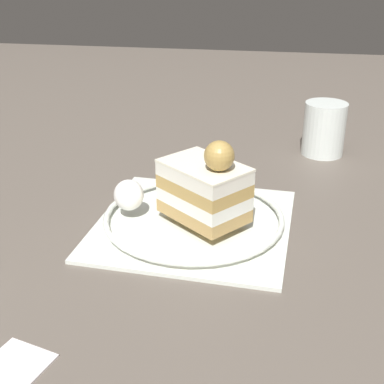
% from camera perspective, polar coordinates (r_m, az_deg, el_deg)
% --- Properties ---
extents(ground_plane, '(2.40, 2.40, 0.00)m').
position_cam_1_polar(ground_plane, '(0.69, 0.44, -2.88)').
color(ground_plane, '#5D534B').
extents(dessert_plate, '(0.25, 0.25, 0.02)m').
position_cam_1_polar(dessert_plate, '(0.67, -0.00, -2.99)').
color(dessert_plate, white).
rests_on(dessert_plate, ground_plane).
extents(cake_slice, '(0.12, 0.12, 0.11)m').
position_cam_1_polar(cake_slice, '(0.64, 1.43, 0.46)').
color(cake_slice, tan).
rests_on(cake_slice, dessert_plate).
extents(whipped_cream_dollop, '(0.04, 0.04, 0.04)m').
position_cam_1_polar(whipped_cream_dollop, '(0.67, -6.81, -0.32)').
color(whipped_cream_dollop, white).
rests_on(whipped_cream_dollop, dessert_plate).
extents(fork, '(0.05, 0.11, 0.00)m').
position_cam_1_polar(fork, '(0.73, -0.90, 0.48)').
color(fork, silver).
rests_on(fork, dessert_plate).
extents(drink_glass_near, '(0.07, 0.07, 0.09)m').
position_cam_1_polar(drink_glass_near, '(0.92, 13.99, 6.31)').
color(drink_glass_near, white).
rests_on(drink_glass_near, ground_plane).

